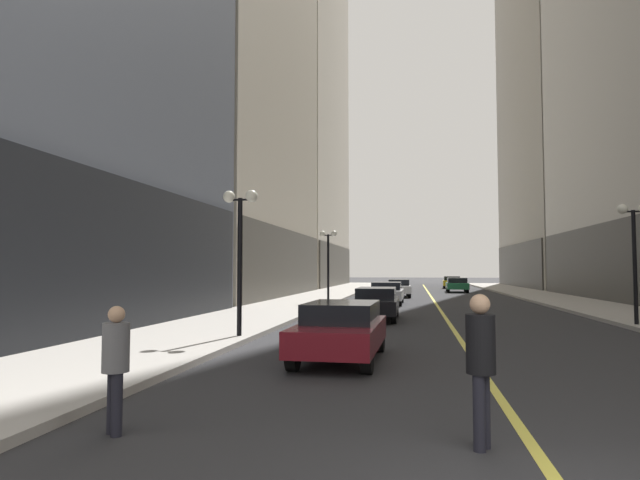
{
  "coord_description": "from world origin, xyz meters",
  "views": [
    {
      "loc": [
        -1.38,
        -4.45,
        2.09
      ],
      "look_at": [
        -7.35,
        30.11,
        4.01
      ],
      "focal_mm": 30.08,
      "sensor_mm": 36.0,
      "label": 1
    }
  ],
  "objects_px": {
    "car_maroon": "(341,329)",
    "car_white": "(399,287)",
    "car_yellow": "(452,282)",
    "street_lamp_left_near": "(240,230)",
    "pedestrian_in_grey_suit": "(116,360)",
    "car_green": "(457,284)",
    "car_black": "(376,302)",
    "car_silver": "(387,292)",
    "street_lamp_left_far": "(328,250)",
    "street_lamp_right_mid": "(634,236)",
    "pedestrian_in_black_coat": "(481,358)"
  },
  "relations": [
    {
      "from": "car_maroon",
      "to": "car_white",
      "type": "bearing_deg",
      "value": 88.88
    },
    {
      "from": "car_yellow",
      "to": "street_lamp_left_near",
      "type": "bearing_deg",
      "value": -101.45
    },
    {
      "from": "street_lamp_left_near",
      "to": "pedestrian_in_grey_suit",
      "type": "bearing_deg",
      "value": -81.67
    },
    {
      "from": "car_green",
      "to": "street_lamp_left_near",
      "type": "distance_m",
      "value": 36.53
    },
    {
      "from": "car_black",
      "to": "street_lamp_left_near",
      "type": "relative_size",
      "value": 1.04
    },
    {
      "from": "car_maroon",
      "to": "street_lamp_left_near",
      "type": "height_order",
      "value": "street_lamp_left_near"
    },
    {
      "from": "pedestrian_in_grey_suit",
      "to": "car_yellow",
      "type": "bearing_deg",
      "value": 81.68
    },
    {
      "from": "car_white",
      "to": "car_yellow",
      "type": "distance_m",
      "value": 20.39
    },
    {
      "from": "car_maroon",
      "to": "car_silver",
      "type": "xyz_separation_m",
      "value": [
        0.09,
        20.13,
        0.0
      ]
    },
    {
      "from": "pedestrian_in_grey_suit",
      "to": "street_lamp_left_far",
      "type": "bearing_deg",
      "value": 92.89
    },
    {
      "from": "car_white",
      "to": "car_green",
      "type": "xyz_separation_m",
      "value": [
        5.05,
        9.16,
        0.0
      ]
    },
    {
      "from": "car_black",
      "to": "street_lamp_right_mid",
      "type": "height_order",
      "value": "street_lamp_right_mid"
    },
    {
      "from": "car_black",
      "to": "pedestrian_in_grey_suit",
      "type": "distance_m",
      "value": 16.32
    },
    {
      "from": "car_maroon",
      "to": "pedestrian_in_black_coat",
      "type": "distance_m",
      "value": 6.28
    },
    {
      "from": "car_black",
      "to": "car_yellow",
      "type": "height_order",
      "value": "same"
    },
    {
      "from": "car_green",
      "to": "street_lamp_right_mid",
      "type": "bearing_deg",
      "value": -82.75
    },
    {
      "from": "pedestrian_in_grey_suit",
      "to": "car_white",
      "type": "bearing_deg",
      "value": 85.65
    },
    {
      "from": "car_black",
      "to": "car_yellow",
      "type": "bearing_deg",
      "value": 81.48
    },
    {
      "from": "car_black",
      "to": "car_maroon",
      "type": "bearing_deg",
      "value": -90.73
    },
    {
      "from": "car_maroon",
      "to": "pedestrian_in_grey_suit",
      "type": "bearing_deg",
      "value": -109.23
    },
    {
      "from": "car_black",
      "to": "car_silver",
      "type": "bearing_deg",
      "value": 90.21
    },
    {
      "from": "car_white",
      "to": "car_yellow",
      "type": "height_order",
      "value": "same"
    },
    {
      "from": "car_yellow",
      "to": "street_lamp_left_far",
      "type": "height_order",
      "value": "street_lamp_left_far"
    },
    {
      "from": "pedestrian_in_grey_suit",
      "to": "pedestrian_in_black_coat",
      "type": "bearing_deg",
      "value": 2.77
    },
    {
      "from": "car_maroon",
      "to": "pedestrian_in_black_coat",
      "type": "bearing_deg",
      "value": -67.35
    },
    {
      "from": "car_maroon",
      "to": "street_lamp_left_near",
      "type": "distance_m",
      "value": 5.08
    },
    {
      "from": "street_lamp_left_near",
      "to": "street_lamp_left_far",
      "type": "height_order",
      "value": "same"
    },
    {
      "from": "pedestrian_in_black_coat",
      "to": "street_lamp_left_near",
      "type": "distance_m",
      "value": 10.61
    },
    {
      "from": "pedestrian_in_black_coat",
      "to": "car_silver",
      "type": "bearing_deg",
      "value": 95.12
    },
    {
      "from": "car_black",
      "to": "street_lamp_right_mid",
      "type": "bearing_deg",
      "value": -11.3
    },
    {
      "from": "pedestrian_in_grey_suit",
      "to": "street_lamp_left_near",
      "type": "distance_m",
      "value": 9.21
    },
    {
      "from": "car_black",
      "to": "street_lamp_right_mid",
      "type": "xyz_separation_m",
      "value": [
        9.28,
        -1.85,
        2.54
      ]
    },
    {
      "from": "car_silver",
      "to": "car_green",
      "type": "bearing_deg",
      "value": 72.94
    },
    {
      "from": "pedestrian_in_black_coat",
      "to": "car_white",
      "type": "bearing_deg",
      "value": 93.04
    },
    {
      "from": "street_lamp_right_mid",
      "to": "car_black",
      "type": "bearing_deg",
      "value": 168.7
    },
    {
      "from": "car_yellow",
      "to": "car_white",
      "type": "bearing_deg",
      "value": -105.16
    },
    {
      "from": "car_green",
      "to": "car_yellow",
      "type": "height_order",
      "value": "same"
    },
    {
      "from": "car_silver",
      "to": "car_maroon",
      "type": "bearing_deg",
      "value": -90.26
    },
    {
      "from": "car_maroon",
      "to": "car_black",
      "type": "height_order",
      "value": "same"
    },
    {
      "from": "car_green",
      "to": "pedestrian_in_black_coat",
      "type": "relative_size",
      "value": 2.53
    },
    {
      "from": "pedestrian_in_grey_suit",
      "to": "street_lamp_left_far",
      "type": "relative_size",
      "value": 0.37
    },
    {
      "from": "car_white",
      "to": "pedestrian_in_black_coat",
      "type": "bearing_deg",
      "value": -86.96
    },
    {
      "from": "car_green",
      "to": "car_yellow",
      "type": "bearing_deg",
      "value": 88.47
    },
    {
      "from": "car_yellow",
      "to": "street_lamp_right_mid",
      "type": "relative_size",
      "value": 0.98
    },
    {
      "from": "pedestrian_in_grey_suit",
      "to": "street_lamp_right_mid",
      "type": "xyz_separation_m",
      "value": [
        11.51,
        14.31,
        2.32
      ]
    },
    {
      "from": "car_green",
      "to": "street_lamp_left_far",
      "type": "height_order",
      "value": "street_lamp_left_far"
    },
    {
      "from": "car_maroon",
      "to": "street_lamp_left_far",
      "type": "bearing_deg",
      "value": 99.8
    },
    {
      "from": "street_lamp_left_far",
      "to": "car_maroon",
      "type": "bearing_deg",
      "value": -80.2
    },
    {
      "from": "car_silver",
      "to": "pedestrian_in_grey_suit",
      "type": "height_order",
      "value": "pedestrian_in_grey_suit"
    },
    {
      "from": "car_yellow",
      "to": "car_maroon",
      "type": "bearing_deg",
      "value": -96.91
    }
  ]
}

